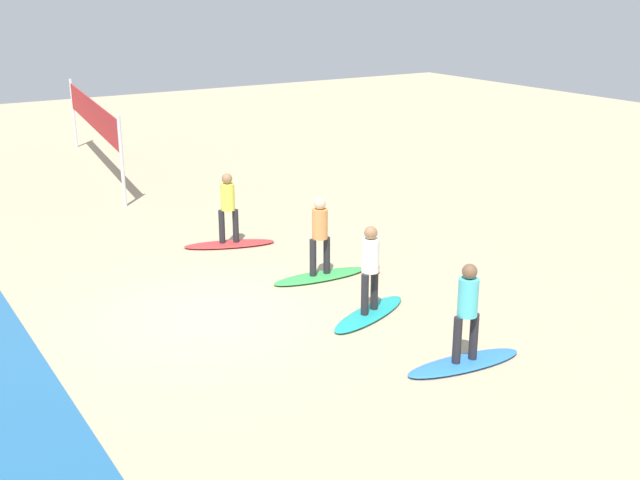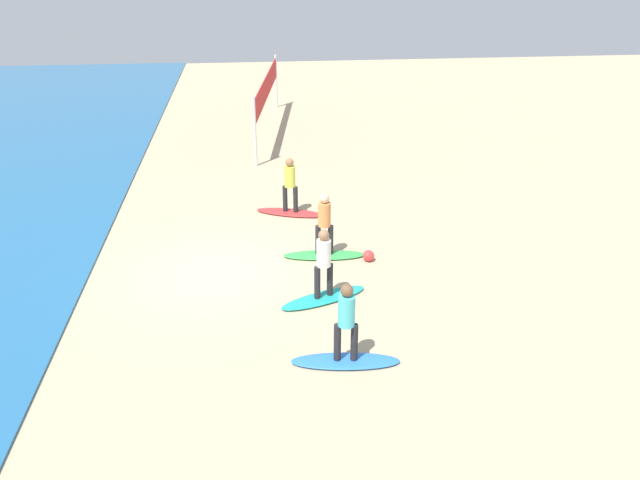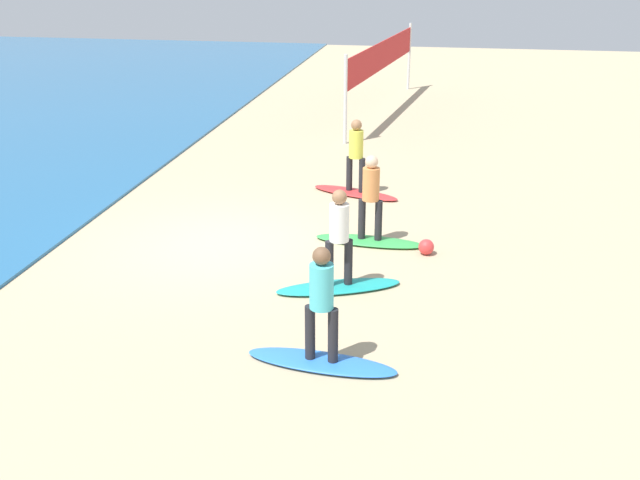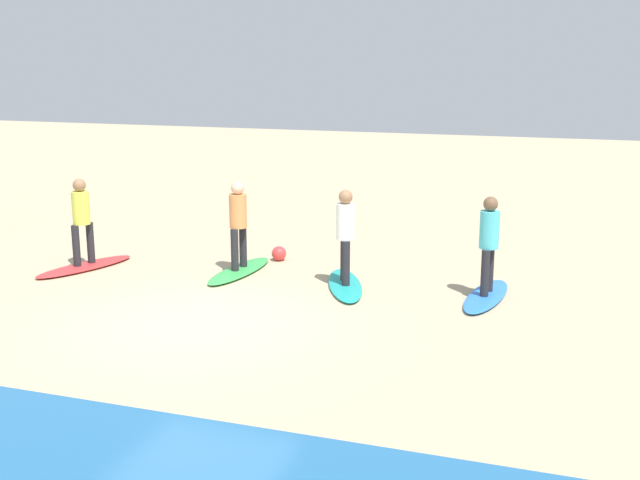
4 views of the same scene
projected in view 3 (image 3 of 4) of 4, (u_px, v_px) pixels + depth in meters
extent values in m
plane|color=tan|center=(220.00, 245.00, 14.38)|extent=(60.00, 60.00, 0.00)
ellipsoid|color=blue|center=(321.00, 362.00, 10.28)|extent=(0.77, 2.15, 0.09)
cylinder|color=#232328|center=(310.00, 332.00, 10.16)|extent=(0.14, 0.14, 0.78)
cylinder|color=#232328|center=(333.00, 335.00, 10.07)|extent=(0.14, 0.14, 0.78)
cylinder|color=#4CC6D1|center=(322.00, 286.00, 9.86)|extent=(0.32, 0.32, 0.62)
sphere|color=brown|center=(322.00, 256.00, 9.70)|extent=(0.24, 0.24, 0.24)
ellipsoid|color=teal|center=(339.00, 287.00, 12.52)|extent=(1.30, 2.16, 0.09)
cylinder|color=#232328|center=(329.00, 263.00, 12.33)|extent=(0.14, 0.14, 0.78)
cylinder|color=#232328|center=(348.00, 262.00, 12.39)|extent=(0.14, 0.14, 0.78)
cylinder|color=white|center=(339.00, 223.00, 12.10)|extent=(0.32, 0.32, 0.62)
sphere|color=#9E704C|center=(339.00, 197.00, 11.95)|extent=(0.24, 0.24, 0.24)
ellipsoid|color=green|center=(370.00, 241.00, 14.44)|extent=(0.72, 2.14, 0.09)
cylinder|color=#232328|center=(362.00, 219.00, 14.31)|extent=(0.14, 0.14, 0.78)
cylinder|color=#232328|center=(378.00, 220.00, 14.24)|extent=(0.14, 0.14, 0.78)
cylinder|color=#E58C4C|center=(371.00, 184.00, 14.02)|extent=(0.32, 0.32, 0.62)
sphere|color=beige|center=(372.00, 162.00, 13.86)|extent=(0.24, 0.24, 0.24)
ellipsoid|color=red|center=(355.00, 193.00, 17.22)|extent=(1.24, 2.17, 0.09)
cylinder|color=#232328|center=(349.00, 173.00, 17.13)|extent=(0.14, 0.14, 0.78)
cylinder|color=#232328|center=(362.00, 175.00, 16.98)|extent=(0.14, 0.14, 0.78)
cylinder|color=#E0E04C|center=(356.00, 144.00, 16.80)|extent=(0.32, 0.32, 0.62)
sphere|color=#9E704C|center=(356.00, 125.00, 16.64)|extent=(0.24, 0.24, 0.24)
cylinder|color=silver|center=(345.00, 100.00, 21.16)|extent=(0.10, 0.10, 2.50)
cylinder|color=silver|center=(409.00, 57.00, 29.14)|extent=(0.10, 0.10, 2.50)
cube|color=red|center=(383.00, 55.00, 24.91)|extent=(8.92, 1.22, 0.90)
sphere|color=#E53838|center=(426.00, 247.00, 13.89)|extent=(0.29, 0.29, 0.29)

